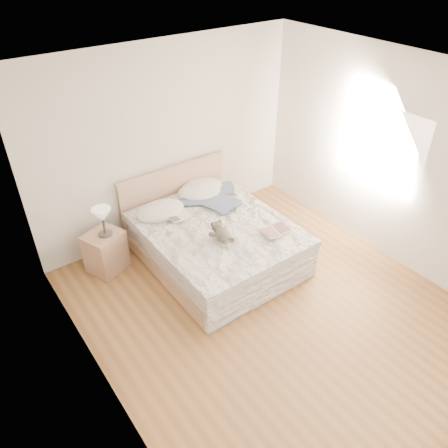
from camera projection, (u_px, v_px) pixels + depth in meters
The scene contains 16 objects.
floor at pixel (270, 308), 5.26m from camera, with size 4.00×4.50×0.00m, color brown.
ceiling at pixel (290, 84), 3.72m from camera, with size 4.00×4.50×0.00m, color white.
wall_back at pixel (168, 142), 5.98m from camera, with size 4.00×0.02×2.70m, color silver.
wall_left at pixel (94, 296), 3.52m from camera, with size 0.02×4.50×2.70m, color silver.
wall_right at pixel (398, 163), 5.46m from camera, with size 0.02×4.50×2.70m, color silver.
window at pixel (379, 148), 5.59m from camera, with size 0.02×1.30×1.10m, color white.
bed at pixel (213, 240), 5.87m from camera, with size 1.72×2.14×1.00m.
nightstand at pixel (105, 252), 5.71m from camera, with size 0.45×0.40×0.56m, color #A27E61.
table_lamp at pixel (102, 216), 5.39m from camera, with size 0.26×0.26×0.39m.
pillow_left at pixel (161, 211), 5.86m from camera, with size 0.67×0.47×0.20m, color white.
pillow_middle at pixel (199, 192), 6.26m from camera, with size 0.62×0.43×0.19m, color white.
pillow_right at pixel (201, 188), 6.35m from camera, with size 0.67×0.47×0.20m, color white.
blouse at pixel (216, 201), 6.09m from camera, with size 0.66×0.70×0.03m, color #415071, non-canonical shape.
photo_book at pixel (179, 217), 5.74m from camera, with size 0.29×0.20×0.02m, color white.
childrens_book at pixel (276, 231), 5.49m from camera, with size 0.38×0.26×0.02m, color beige.
teddy_bear at pixel (223, 238), 5.33m from camera, with size 0.23×0.33×0.17m, color #5D584A, non-canonical shape.
Camera 1 is at (-2.66, -2.68, 3.84)m, focal length 35.00 mm.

